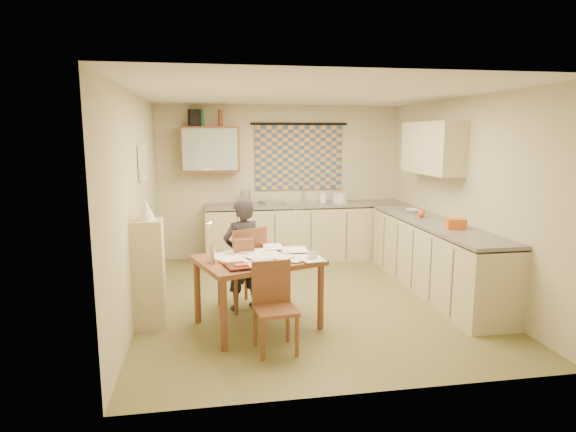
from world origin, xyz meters
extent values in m
cube|color=olive|center=(0.00, 0.00, -0.01)|extent=(4.00, 4.50, 0.02)
cube|color=white|center=(0.00, 0.00, 2.51)|extent=(4.00, 4.50, 0.02)
cube|color=beige|center=(0.00, 2.26, 1.25)|extent=(4.00, 0.02, 2.50)
cube|color=beige|center=(0.00, -2.26, 1.25)|extent=(4.00, 0.02, 2.50)
cube|color=beige|center=(-2.01, 0.00, 1.25)|extent=(0.02, 4.50, 2.50)
cube|color=beige|center=(2.01, 0.00, 1.25)|extent=(0.02, 4.50, 2.50)
cube|color=#374F78|center=(0.30, 2.22, 1.65)|extent=(1.45, 0.03, 1.05)
cylinder|color=black|center=(0.30, 2.20, 2.20)|extent=(1.60, 0.04, 0.04)
cube|color=brown|center=(-1.15, 2.08, 1.80)|extent=(0.90, 0.34, 0.70)
cube|color=#99B2A5|center=(-1.15, 1.91, 1.80)|extent=(0.84, 0.02, 0.64)
cube|color=#C1B586|center=(1.83, 0.55, 1.85)|extent=(0.34, 1.30, 0.70)
cube|color=#F3EDCC|center=(-1.97, 0.40, 1.70)|extent=(0.04, 0.50, 0.40)
cube|color=beige|center=(-1.95, 0.40, 1.70)|extent=(0.01, 0.42, 0.32)
cube|color=#C1B586|center=(0.39, 1.95, 0.43)|extent=(3.30, 0.60, 0.86)
cube|color=#605D5C|center=(0.39, 1.95, 0.90)|extent=(3.30, 0.62, 0.04)
cube|color=#C1B586|center=(1.70, 0.07, 0.43)|extent=(0.60, 2.95, 0.86)
cube|color=#605D5C|center=(1.70, 0.07, 0.90)|extent=(0.62, 2.95, 0.04)
cube|color=white|center=(1.70, -0.94, 0.41)|extent=(0.54, 0.54, 0.81)
cube|color=black|center=(1.70, -0.94, 0.83)|extent=(0.51, 0.51, 0.03)
cube|color=silver|center=(0.33, 1.95, 0.88)|extent=(0.64, 0.56, 0.10)
cylinder|color=silver|center=(0.36, 2.13, 1.06)|extent=(0.03, 0.03, 0.28)
cube|color=silver|center=(-0.19, 1.95, 0.95)|extent=(0.43, 0.39, 0.06)
cylinder|color=silver|center=(-0.61, 1.95, 1.04)|extent=(0.19, 0.19, 0.24)
cylinder|color=white|center=(0.94, 1.95, 1.00)|extent=(0.32, 0.32, 0.16)
imported|color=white|center=(0.67, 2.00, 1.02)|extent=(0.15, 0.15, 0.21)
imported|color=white|center=(1.70, 0.82, 0.94)|extent=(0.31, 0.31, 0.05)
cube|color=#D7601E|center=(1.70, -0.41, 0.98)|extent=(0.24, 0.19, 0.12)
sphere|color=#D7601E|center=(1.65, 0.41, 0.97)|extent=(0.10, 0.10, 0.10)
cube|color=black|center=(-1.38, 2.08, 2.28)|extent=(0.20, 0.23, 0.26)
cylinder|color=#195926|center=(-1.26, 2.08, 2.28)|extent=(0.09, 0.09, 0.26)
cylinder|color=brown|center=(-0.98, 2.08, 2.28)|extent=(0.08, 0.08, 0.26)
cube|color=brown|center=(-0.71, -0.74, 0.72)|extent=(1.43, 1.25, 0.05)
cube|color=brown|center=(-0.84, -0.13, 0.47)|extent=(0.60, 0.60, 0.04)
cube|color=brown|center=(-0.75, -0.31, 0.74)|extent=(0.41, 0.25, 0.48)
cube|color=brown|center=(-0.61, -1.38, 0.41)|extent=(0.42, 0.42, 0.04)
cube|color=brown|center=(-0.62, -1.21, 0.63)|extent=(0.38, 0.08, 0.42)
imported|color=black|center=(-0.82, -0.20, 0.66)|extent=(0.70, 0.64, 1.31)
cube|color=#C1B586|center=(-1.84, -0.58, 0.58)|extent=(0.32, 0.30, 1.16)
cone|color=#F3EDCC|center=(-1.84, -0.58, 1.27)|extent=(0.20, 0.20, 0.22)
cube|color=brown|center=(-0.83, -0.52, 0.83)|extent=(0.23, 0.11, 0.16)
imported|color=white|center=(-0.16, -0.91, 0.79)|extent=(0.15, 0.15, 0.09)
imported|color=maroon|center=(-1.04, -1.11, 0.76)|extent=(0.32, 0.36, 0.03)
imported|color=#D7601E|center=(-1.08, -0.97, 0.76)|extent=(0.37, 0.40, 0.02)
cube|color=#D7601E|center=(-0.90, -1.11, 0.77)|extent=(0.14, 0.11, 0.04)
cube|color=black|center=(-0.46, -0.96, 0.76)|extent=(0.14, 0.08, 0.02)
cylinder|color=silver|center=(-1.18, -0.88, 0.84)|extent=(0.06, 0.06, 0.18)
cylinder|color=white|center=(-1.21, -0.83, 1.04)|extent=(0.03, 0.03, 0.22)
sphere|color=#FFCC66|center=(-1.18, -0.86, 1.16)|extent=(0.02, 0.02, 0.02)
cube|color=white|center=(-0.14, -0.89, 0.75)|extent=(0.24, 0.32, 0.00)
cube|color=white|center=(-1.07, -0.60, 0.75)|extent=(0.31, 0.36, 0.00)
cube|color=white|center=(-0.78, -0.63, 0.75)|extent=(0.24, 0.32, 0.00)
cube|color=white|center=(-0.34, -0.48, 0.76)|extent=(0.29, 0.35, 0.00)
cube|color=white|center=(-0.31, -0.84, 0.76)|extent=(0.22, 0.31, 0.00)
cube|color=white|center=(-0.26, -0.65, 0.76)|extent=(0.25, 0.33, 0.00)
cube|color=white|center=(-0.30, -0.48, 0.76)|extent=(0.24, 0.32, 0.00)
cube|color=white|center=(-0.39, -0.88, 0.76)|extent=(0.36, 0.35, 0.00)
cube|color=white|center=(-0.81, -1.02, 0.76)|extent=(0.36, 0.36, 0.00)
cube|color=white|center=(-0.89, -0.51, 0.77)|extent=(0.34, 0.36, 0.00)
cube|color=white|center=(-0.94, -0.80, 0.77)|extent=(0.25, 0.33, 0.00)
cube|color=white|center=(-0.18, -0.93, 0.77)|extent=(0.27, 0.33, 0.00)
cube|color=white|center=(-0.67, -0.91, 0.77)|extent=(0.25, 0.32, 0.00)
cube|color=white|center=(-0.58, -0.55, 0.77)|extent=(0.27, 0.34, 0.00)
cube|color=white|center=(-0.50, -0.79, 0.77)|extent=(0.36, 0.36, 0.00)
cube|color=white|center=(-0.96, -0.88, 0.77)|extent=(0.34, 0.36, 0.00)
cube|color=white|center=(-0.72, -0.79, 0.78)|extent=(0.32, 0.36, 0.00)
cube|color=white|center=(-0.77, -0.54, 0.78)|extent=(0.36, 0.35, 0.00)
cube|color=white|center=(-0.24, -0.56, 0.78)|extent=(0.23, 0.31, 0.00)
cube|color=white|center=(-0.50, -0.38, 0.78)|extent=(0.23, 0.31, 0.00)
camera|label=1|loc=(-1.20, -5.64, 2.04)|focal=30.00mm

